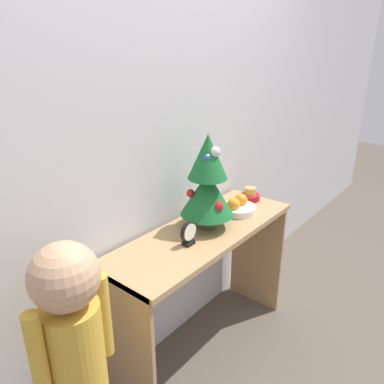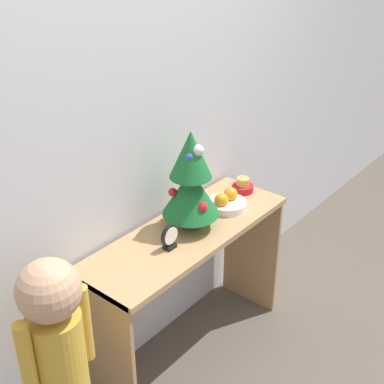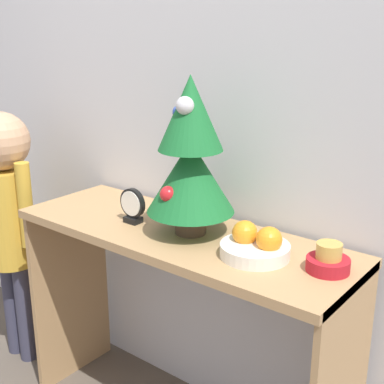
% 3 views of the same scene
% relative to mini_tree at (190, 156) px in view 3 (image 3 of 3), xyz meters
% --- Properties ---
extents(back_wall, '(7.00, 0.05, 2.50)m').
position_rel_mini_tree_xyz_m(back_wall, '(-0.04, 0.24, 0.20)').
color(back_wall, silver).
rests_on(back_wall, ground_plane).
extents(console_table, '(1.20, 0.41, 0.79)m').
position_rel_mini_tree_xyz_m(console_table, '(-0.04, -0.01, -0.44)').
color(console_table, tan).
rests_on(console_table, ground_plane).
extents(mini_tree, '(0.28, 0.28, 0.51)m').
position_rel_mini_tree_xyz_m(mini_tree, '(0.00, 0.00, 0.00)').
color(mini_tree, '#4C3828').
rests_on(mini_tree, console_table).
extents(fruit_bowl, '(0.21, 0.21, 0.10)m').
position_rel_mini_tree_xyz_m(fruit_bowl, '(0.26, -0.03, -0.22)').
color(fruit_bowl, silver).
rests_on(fruit_bowl, console_table).
extents(singing_bowl, '(0.12, 0.12, 0.08)m').
position_rel_mini_tree_xyz_m(singing_bowl, '(0.47, 0.01, -0.23)').
color(singing_bowl, '#AD1923').
rests_on(singing_bowl, console_table).
extents(desk_clock, '(0.10, 0.04, 0.12)m').
position_rel_mini_tree_xyz_m(desk_clock, '(-0.21, -0.05, -0.20)').
color(desk_clock, black).
rests_on(desk_clock, console_table).
extents(child_figure, '(0.33, 0.24, 1.11)m').
position_rel_mini_tree_xyz_m(child_figure, '(-0.91, -0.09, -0.32)').
color(child_figure, '#38384C').
rests_on(child_figure, ground_plane).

